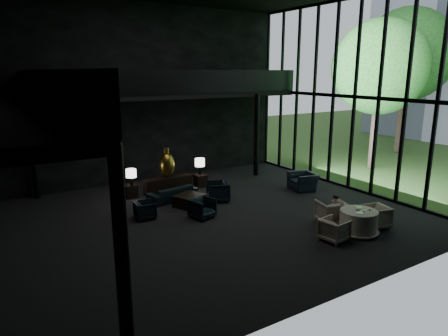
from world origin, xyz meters
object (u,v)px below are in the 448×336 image
table_lamp_right (200,163)px  child (335,204)px  bronze_urn (167,164)px  lounge_armchair_east (218,189)px  sofa (172,191)px  table_lamp_left (131,174)px  window_armchair (303,178)px  dining_chair_east (375,215)px  console (168,185)px  coffee_table (190,201)px  side_table_right (201,181)px  dining_chair_west (334,229)px  lounge_armchair_south (202,207)px  dining_chair_north (331,210)px  dining_table (358,223)px  lounge_armchair_west (145,210)px  side_table_left (131,191)px

table_lamp_right → child: 6.65m
bronze_urn → lounge_armchair_east: bearing=-61.0°
table_lamp_right → sofa: table_lamp_right is taller
table_lamp_left → lounge_armchair_east: 3.54m
sofa → window_armchair: 5.71m
bronze_urn → dining_chair_east: bronze_urn is taller
window_armchair → console: bearing=-105.0°
table_lamp_left → dining_chair_east: table_lamp_left is taller
bronze_urn → lounge_armchair_east: bronze_urn is taller
console → table_lamp_right: bearing=3.7°
coffee_table → side_table_right: bearing=52.9°
lounge_armchair_east → dining_chair_west: (1.06, -5.16, -0.10)m
lounge_armchair_south → child: 4.57m
table_lamp_left → coffee_table: bearing=-52.8°
lounge_armchair_east → dining_chair_north: dining_chair_north is taller
side_table_right → dining_chair_east: dining_chair_east is taller
sofa → child: size_ratio=3.41×
console → sofa: 1.11m
bronze_urn → lounge_armchair_south: (-0.22, -3.51, -0.82)m
table_lamp_right → bronze_urn: bearing=-179.3°
bronze_urn → table_lamp_right: 1.61m
dining_table → lounge_armchair_east: bearing=112.7°
table_lamp_left → side_table_right: 3.29m
lounge_armchair_west → lounge_armchair_south: (1.75, -0.98, 0.08)m
lounge_armchair_east → dining_chair_east: (3.04, -5.11, -0.06)m
dining_table → window_armchair: bearing=68.3°
bronze_urn → side_table_left: size_ratio=2.35×
side_table_right → dining_chair_east: (2.65, -7.26, 0.14)m
table_lamp_left → sofa: 1.81m
side_table_right → dining_table: bearing=-76.4°
sofa → lounge_armchair_east: size_ratio=1.99×
table_lamp_right → dining_chair_north: size_ratio=0.75×
lounge_armchair_east → dining_chair_west: lounge_armchair_east is taller
dining_table → dining_chair_east: size_ratio=1.59×
sofa → table_lamp_left: bearing=-48.0°
table_lamp_right → dining_chair_east: bearing=-70.1°
table_lamp_left → sofa: (1.31, -1.06, -0.66)m
side_table_right → dining_table: 7.51m
table_lamp_left → side_table_right: size_ratio=1.26×
bronze_urn → side_table_right: size_ratio=2.29×
table_lamp_left → lounge_armchair_east: bearing=-36.6°
lounge_armchair_west → window_armchair: size_ratio=0.50×
console → dining_chair_north: (3.26, -6.18, 0.15)m
side_table_left → lounge_armchair_south: lounge_armchair_south is taller
console → sofa: size_ratio=1.10×
dining_chair_north → dining_chair_east: size_ratio=1.15×
window_armchair → child: bearing=-14.6°
dining_chair_east → child: (-0.95, 0.89, 0.31)m
sofa → window_armchair: window_armchair is taller
lounge_armchair_west → coffee_table: lounge_armchair_west is taller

